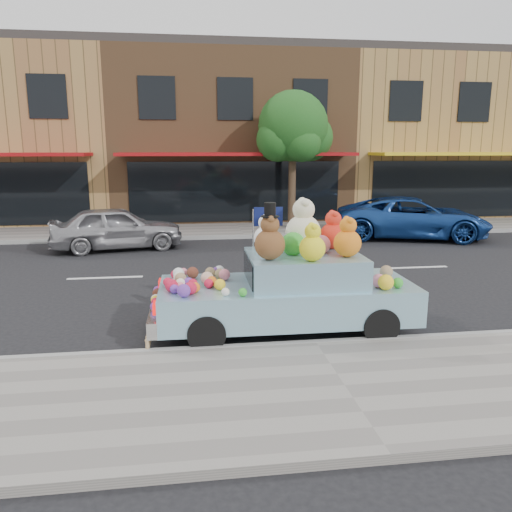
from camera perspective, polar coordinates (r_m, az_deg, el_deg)
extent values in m
plane|color=black|center=(12.75, 1.19, -1.91)|extent=(120.00, 120.00, 0.00)
cube|color=gray|center=(6.75, 10.08, -14.77)|extent=(60.00, 3.00, 0.12)
cube|color=gray|center=(19.06, -1.84, 2.98)|extent=(60.00, 3.00, 0.12)
cube|color=gray|center=(8.06, 6.81, -10.03)|extent=(60.00, 0.12, 0.13)
cube|color=gray|center=(17.59, -1.33, 2.22)|extent=(60.00, 0.12, 0.13)
cube|color=#9D7842|center=(25.53, -26.79, 11.79)|extent=(10.00, 8.00, 7.00)
cube|color=black|center=(20.91, -22.73, 16.48)|extent=(1.40, 0.06, 1.60)
cube|color=brown|center=(24.29, -3.28, 13.09)|extent=(10.00, 8.00, 7.00)
cube|color=#332D2B|center=(24.63, -3.39, 21.61)|extent=(10.00, 8.00, 0.30)
cube|color=black|center=(20.36, -2.30, 7.36)|extent=(8.50, 0.06, 2.40)
cube|color=maroon|center=(19.41, -2.09, 11.57)|extent=(9.00, 1.80, 0.12)
cube|color=black|center=(20.31, -11.25, 17.31)|extent=(1.40, 0.06, 1.60)
cube|color=black|center=(20.38, -2.39, 17.50)|extent=(1.40, 0.06, 1.60)
cube|color=black|center=(20.87, 6.23, 17.32)|extent=(1.40, 0.06, 1.60)
cube|color=#9D7842|center=(27.00, 18.93, 12.37)|extent=(10.00, 8.00, 7.00)
cube|color=#332D2B|center=(27.30, 19.49, 20.04)|extent=(10.00, 8.00, 0.30)
cube|color=black|center=(23.52, 22.94, 7.07)|extent=(8.50, 0.06, 2.40)
cube|color=yellow|center=(22.70, 24.39, 10.60)|extent=(9.00, 1.80, 0.12)
cube|color=black|center=(22.16, 16.76, 16.59)|extent=(1.40, 0.06, 1.60)
cube|color=black|center=(23.53, 23.69, 15.81)|extent=(1.40, 0.06, 1.60)
cylinder|color=#38281C|center=(19.18, 4.13, 7.65)|extent=(0.28, 0.28, 3.20)
sphere|color=#154916|center=(19.14, 4.24, 14.59)|extent=(2.60, 2.60, 2.60)
sphere|color=#154916|center=(19.57, 6.10, 13.33)|extent=(1.80, 1.80, 1.80)
sphere|color=#154916|center=(18.81, 2.51, 13.13)|extent=(1.60, 1.60, 1.60)
sphere|color=#154916|center=(18.58, 5.22, 12.79)|extent=(1.40, 1.40, 1.40)
sphere|color=#154916|center=(19.66, 2.98, 13.66)|extent=(1.60, 1.60, 1.60)
imported|color=#A1A0A5|center=(16.18, -15.61, 3.13)|extent=(4.23, 2.31, 1.37)
imported|color=#1A4190|center=(18.41, 17.44, 4.19)|extent=(5.68, 3.78, 1.45)
cylinder|color=black|center=(8.38, 14.02, -7.73)|extent=(0.60, 0.21, 0.60)
cylinder|color=black|center=(9.77, 10.75, -4.70)|extent=(0.60, 0.21, 0.60)
cylinder|color=black|center=(7.84, -5.68, -8.81)|extent=(0.60, 0.21, 0.60)
cylinder|color=black|center=(9.31, -5.96, -5.39)|extent=(0.60, 0.21, 0.60)
cube|color=#8AB9CD|center=(8.63, 3.49, -5.03)|extent=(4.32, 1.74, 0.60)
cube|color=#8AB9CD|center=(8.55, 5.52, -1.41)|extent=(1.91, 1.52, 0.50)
cube|color=silver|center=(8.57, -11.37, -6.45)|extent=(0.18, 1.78, 0.26)
cube|color=red|center=(7.82, -11.44, -5.80)|extent=(0.06, 0.28, 0.16)
cube|color=red|center=(9.12, -10.85, -3.18)|extent=(0.06, 0.28, 0.16)
cube|color=black|center=(8.39, -0.82, -1.61)|extent=(0.05, 1.30, 0.40)
sphere|color=brown|center=(7.99, 1.59, 1.34)|extent=(0.50, 0.50, 0.50)
sphere|color=brown|center=(7.93, 1.60, 3.61)|extent=(0.31, 0.31, 0.31)
sphere|color=brown|center=(7.81, 1.73, 4.22)|extent=(0.12, 0.12, 0.12)
sphere|color=brown|center=(8.02, 1.48, 4.43)|extent=(0.12, 0.12, 0.12)
cylinder|color=black|center=(7.91, 1.60, 4.55)|extent=(0.29, 0.29, 0.02)
cylinder|color=black|center=(7.90, 1.61, 5.34)|extent=(0.19, 0.19, 0.22)
sphere|color=beige|center=(8.78, 5.41, 2.70)|extent=(0.63, 0.63, 0.63)
sphere|color=beige|center=(8.72, 5.47, 5.31)|extent=(0.39, 0.39, 0.39)
sphere|color=beige|center=(8.58, 5.69, 6.04)|extent=(0.15, 0.15, 0.15)
sphere|color=beige|center=(8.84, 5.28, 6.23)|extent=(0.15, 0.15, 0.15)
sphere|color=orange|center=(8.33, 10.40, 1.45)|extent=(0.46, 0.46, 0.46)
sphere|color=orange|center=(8.29, 10.48, 3.45)|extent=(0.28, 0.28, 0.28)
sphere|color=orange|center=(8.18, 10.72, 3.98)|extent=(0.11, 0.11, 0.11)
sphere|color=orange|center=(8.37, 10.30, 4.17)|extent=(0.11, 0.11, 0.11)
sphere|color=red|center=(8.98, 8.77, 2.31)|extent=(0.47, 0.47, 0.47)
sphere|color=red|center=(8.93, 8.83, 4.21)|extent=(0.29, 0.29, 0.29)
sphere|color=red|center=(8.82, 9.03, 4.72)|extent=(0.11, 0.11, 0.11)
sphere|color=red|center=(9.02, 8.66, 4.89)|extent=(0.11, 0.11, 0.11)
sphere|color=white|center=(8.78, 1.11, 2.08)|extent=(0.42, 0.42, 0.42)
sphere|color=white|center=(8.74, 1.12, 3.84)|extent=(0.26, 0.26, 0.26)
sphere|color=white|center=(8.63, 1.22, 4.32)|extent=(0.10, 0.10, 0.10)
sphere|color=white|center=(8.81, 1.03, 4.48)|extent=(0.10, 0.10, 0.10)
sphere|color=yellow|center=(7.93, 6.45, 0.89)|extent=(0.42, 0.42, 0.42)
sphere|color=yellow|center=(7.88, 6.50, 2.81)|extent=(0.26, 0.26, 0.26)
sphere|color=yellow|center=(7.78, 6.68, 3.32)|extent=(0.10, 0.10, 0.10)
sphere|color=yellow|center=(7.95, 6.36, 3.52)|extent=(0.10, 0.10, 0.10)
sphere|color=green|center=(8.42, 4.25, 1.39)|extent=(0.40, 0.40, 0.40)
sphere|color=#CA6575|center=(8.58, 7.46, 1.33)|extent=(0.32, 0.32, 0.32)
sphere|color=#D75E14|center=(8.02, -6.98, -3.59)|extent=(0.17, 0.17, 0.17)
sphere|color=#CA6575|center=(9.03, -8.30, -1.87)|extent=(0.16, 0.16, 0.16)
sphere|color=olive|center=(8.55, -8.61, -2.53)|extent=(0.20, 0.20, 0.20)
sphere|color=#B3132F|center=(8.29, -7.24, -3.12)|extent=(0.16, 0.16, 0.16)
sphere|color=beige|center=(8.32, -8.62, -3.08)|extent=(0.16, 0.16, 0.16)
sphere|color=#4E2216|center=(8.88, -7.25, -1.91)|extent=(0.21, 0.21, 0.21)
sphere|color=#5D2E8C|center=(8.01, -9.30, -3.75)|extent=(0.15, 0.15, 0.15)
sphere|color=#B3132F|center=(8.42, -10.05, -2.97)|extent=(0.16, 0.16, 0.16)
sphere|color=#B3132F|center=(8.89, -9.20, -2.10)|extent=(0.16, 0.16, 0.16)
sphere|color=#5D2E8C|center=(7.79, -8.25, -3.95)|extent=(0.21, 0.21, 0.21)
sphere|color=beige|center=(7.80, -3.51, -4.11)|extent=(0.13, 0.13, 0.13)
sphere|color=#CA6575|center=(8.71, -3.63, -2.15)|extent=(0.20, 0.20, 0.20)
sphere|color=yellow|center=(8.12, -4.15, -3.27)|extent=(0.18, 0.18, 0.18)
sphere|color=#B3132F|center=(8.25, -5.43, -3.14)|extent=(0.16, 0.16, 0.16)
sphere|color=olive|center=(8.78, -4.14, -2.06)|extent=(0.19, 0.19, 0.19)
sphere|color=beige|center=(8.62, -8.79, -2.43)|extent=(0.19, 0.19, 0.19)
sphere|color=#B3132F|center=(7.92, -7.49, -3.66)|extent=(0.20, 0.20, 0.20)
sphere|color=yellow|center=(8.28, -9.41, -3.28)|extent=(0.13, 0.13, 0.13)
sphere|color=#B3132F|center=(8.12, -9.64, -3.33)|extent=(0.21, 0.21, 0.21)
sphere|color=silver|center=(9.07, -4.21, -1.65)|extent=(0.18, 0.18, 0.18)
sphere|color=#CA6575|center=(8.15, -8.69, -3.46)|extent=(0.15, 0.15, 0.15)
sphere|color=green|center=(8.62, -5.63, -2.43)|extent=(0.17, 0.17, 0.17)
sphere|color=green|center=(7.75, -1.53, -4.17)|extent=(0.14, 0.14, 0.14)
sphere|color=olive|center=(8.89, -5.25, -1.90)|extent=(0.19, 0.19, 0.19)
sphere|color=#5D2E8C|center=(9.05, -4.58, -1.76)|extent=(0.16, 0.16, 0.16)
sphere|color=olive|center=(9.11, -3.93, -1.72)|extent=(0.13, 0.13, 0.13)
sphere|color=silver|center=(8.86, -8.85, -1.99)|extent=(0.21, 0.21, 0.21)
sphere|color=#5D2E8C|center=(8.36, -7.73, -2.99)|extent=(0.16, 0.16, 0.16)
sphere|color=#D75E14|center=(8.35, -5.08, -2.89)|extent=(0.17, 0.17, 0.17)
sphere|color=#D8A88C|center=(8.43, -5.60, -2.52)|extent=(0.22, 0.22, 0.22)
sphere|color=yellow|center=(8.58, -11.39, -4.95)|extent=(0.16, 0.16, 0.16)
sphere|color=beige|center=(8.61, -11.38, -4.85)|extent=(0.17, 0.17, 0.17)
sphere|color=#4E2216|center=(8.96, -11.22, -4.18)|extent=(0.17, 0.17, 0.17)
sphere|color=yellow|center=(8.67, -11.35, -4.88)|extent=(0.12, 0.12, 0.12)
sphere|color=#4E2216|center=(8.65, -11.36, -4.86)|extent=(0.15, 0.15, 0.15)
sphere|color=#5D2E8C|center=(8.28, -11.54, -5.67)|extent=(0.14, 0.14, 0.14)
sphere|color=#B3132F|center=(8.52, -11.42, -5.13)|extent=(0.14, 0.14, 0.14)
sphere|color=#5D2E8C|center=(9.12, -11.15, -3.90)|extent=(0.17, 0.17, 0.17)
sphere|color=#CA6575|center=(8.47, 13.87, -2.77)|extent=(0.23, 0.23, 0.23)
sphere|color=yellow|center=(8.36, 14.62, -2.92)|extent=(0.26, 0.26, 0.26)
sphere|color=green|center=(8.54, 15.91, -2.98)|extent=(0.18, 0.18, 0.18)
sphere|color=beige|center=(9.15, 11.28, -1.55)|extent=(0.23, 0.23, 0.23)
sphere|color=olive|center=(9.13, 14.66, -1.76)|extent=(0.23, 0.23, 0.23)
cylinder|color=#997A54|center=(7.86, -12.32, -10.05)|extent=(0.06, 0.06, 0.17)
sphere|color=#997A54|center=(7.82, -12.35, -9.40)|extent=(0.07, 0.07, 0.07)
cylinder|color=#997A54|center=(7.98, -12.24, -9.70)|extent=(0.06, 0.06, 0.17)
sphere|color=#997A54|center=(7.94, -12.27, -9.06)|extent=(0.07, 0.07, 0.07)
cylinder|color=#997A54|center=(8.10, -12.16, -9.35)|extent=(0.06, 0.06, 0.17)
sphere|color=#997A54|center=(8.07, -12.19, -8.73)|extent=(0.07, 0.07, 0.07)
cylinder|color=#997A54|center=(8.22, -12.09, -9.02)|extent=(0.06, 0.06, 0.17)
sphere|color=#997A54|center=(8.19, -12.12, -8.40)|extent=(0.07, 0.07, 0.07)
cylinder|color=#997A54|center=(8.34, -12.01, -8.70)|extent=(0.06, 0.06, 0.17)
sphere|color=#997A54|center=(8.31, -12.04, -8.09)|extent=(0.07, 0.07, 0.07)
cylinder|color=#997A54|center=(8.47, -11.94, -8.39)|extent=(0.06, 0.06, 0.17)
sphere|color=#997A54|center=(8.43, -11.97, -7.78)|extent=(0.07, 0.07, 0.07)
cylinder|color=#997A54|center=(8.59, -11.87, -8.08)|extent=(0.06, 0.06, 0.17)
sphere|color=#997A54|center=(8.56, -11.90, -7.48)|extent=(0.07, 0.07, 0.07)
cylinder|color=#997A54|center=(8.71, -11.81, -7.79)|extent=(0.06, 0.06, 0.17)
sphere|color=#997A54|center=(8.68, -11.83, -7.20)|extent=(0.07, 0.07, 0.07)
cylinder|color=#997A54|center=(8.83, -11.74, -7.50)|extent=(0.06, 0.06, 0.17)
sphere|color=#997A54|center=(8.80, -11.77, -6.92)|extent=(0.07, 0.07, 0.07)
cylinder|color=#997A54|center=(8.96, -11.68, -7.22)|extent=(0.06, 0.06, 0.17)
sphere|color=#997A54|center=(8.93, -11.71, -6.64)|extent=(0.07, 0.07, 0.07)
cylinder|color=#997A54|center=(9.08, -11.62, -6.95)|extent=(0.06, 0.06, 0.17)
sphere|color=#997A54|center=(9.05, -11.64, -6.38)|extent=(0.07, 0.07, 0.07)
cylinder|color=#997A54|center=(9.20, -11.56, -6.68)|extent=(0.06, 0.06, 0.17)
sphere|color=#997A54|center=(9.17, -11.58, -6.12)|extent=(0.07, 0.07, 0.07)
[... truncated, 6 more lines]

